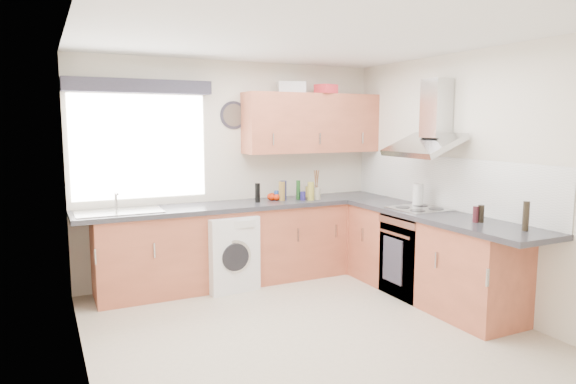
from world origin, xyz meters
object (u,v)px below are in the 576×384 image
upper_cabinets (312,123)px  washing_machine (227,251)px  oven (418,255)px  extractor_hood (430,126)px

upper_cabinets → washing_machine: size_ratio=2.10×
oven → washing_machine: 2.05m
oven → upper_cabinets: 1.99m
oven → washing_machine: bearing=147.6°
upper_cabinets → oven: bearing=-67.5°
extractor_hood → upper_cabinets: 1.48m
extractor_hood → oven: bearing=180.0°
extractor_hood → upper_cabinets: upper_cabinets is taller
upper_cabinets → washing_machine: upper_cabinets is taller
oven → upper_cabinets: size_ratio=0.50×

